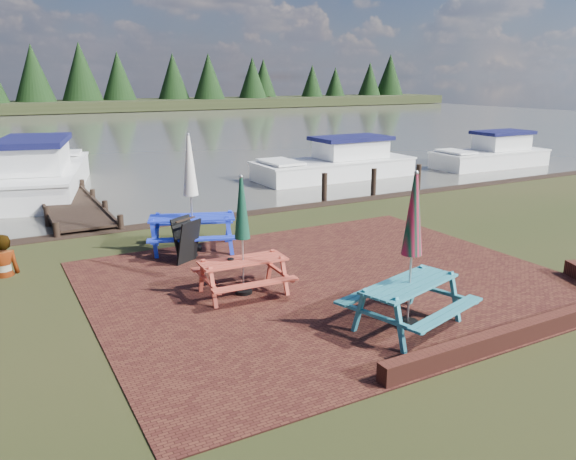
% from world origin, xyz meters
% --- Properties ---
extents(ground, '(120.00, 120.00, 0.00)m').
position_xyz_m(ground, '(0.00, 0.00, 0.00)').
color(ground, black).
rests_on(ground, ground).
extents(paving, '(9.00, 7.50, 0.02)m').
position_xyz_m(paving, '(0.00, 1.00, 0.01)').
color(paving, '#381612').
rests_on(paving, ground).
extents(brick_wall, '(6.21, 1.79, 0.30)m').
position_xyz_m(brick_wall, '(2.15, -2.42, 0.15)').
color(brick_wall, '#4C1E16').
rests_on(brick_wall, ground).
extents(water, '(120.00, 60.00, 0.02)m').
position_xyz_m(water, '(0.00, 37.00, 0.00)').
color(water, '#434139').
rests_on(water, ground).
extents(far_treeline, '(120.00, 10.00, 8.10)m').
position_xyz_m(far_treeline, '(0.00, 66.00, 3.28)').
color(far_treeline, black).
rests_on(far_treeline, ground).
extents(picnic_table_teal, '(2.20, 2.06, 2.53)m').
position_xyz_m(picnic_table_teal, '(0.00, -1.35, 0.89)').
color(picnic_table_teal, teal).
rests_on(picnic_table_teal, ground).
extents(picnic_table_red, '(1.67, 1.51, 2.22)m').
position_xyz_m(picnic_table_red, '(-1.74, 1.23, 0.78)').
color(picnic_table_red, '#C14431').
rests_on(picnic_table_red, ground).
extents(picnic_table_blue, '(2.42, 2.29, 2.69)m').
position_xyz_m(picnic_table_blue, '(-1.64, 4.30, 0.94)').
color(picnic_table_blue, '#1B31D0').
rests_on(picnic_table_blue, ground).
extents(chalkboard, '(0.64, 0.83, 0.97)m').
position_xyz_m(chalkboard, '(-2.03, 3.57, 0.50)').
color(chalkboard, black).
rests_on(chalkboard, ground).
extents(jetty, '(1.76, 9.08, 1.00)m').
position_xyz_m(jetty, '(-3.50, 11.28, 0.11)').
color(jetty, black).
rests_on(jetty, ground).
extents(boat_jetty, '(4.52, 8.36, 2.30)m').
position_xyz_m(boat_jetty, '(-3.92, 14.09, 0.49)').
color(boat_jetty, white).
rests_on(boat_jetty, ground).
extents(boat_near, '(6.92, 2.46, 1.87)m').
position_xyz_m(boat_near, '(7.34, 11.75, 0.36)').
color(boat_near, white).
rests_on(boat_near, ground).
extents(boat_far, '(5.88, 2.20, 1.82)m').
position_xyz_m(boat_far, '(15.42, 10.77, 0.35)').
color(boat_far, white).
rests_on(boat_far, ground).
extents(person, '(0.72, 0.56, 1.74)m').
position_xyz_m(person, '(-5.60, 4.45, 0.87)').
color(person, gray).
rests_on(person, ground).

